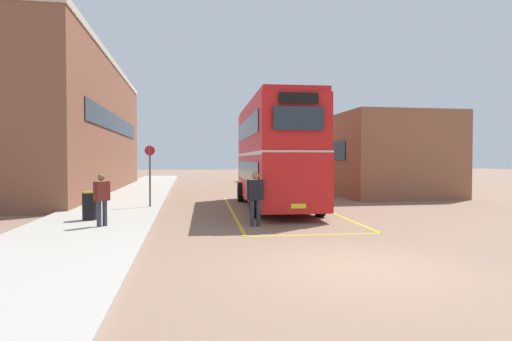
% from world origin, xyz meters
% --- Properties ---
extents(ground_plane, '(135.60, 135.60, 0.00)m').
position_xyz_m(ground_plane, '(0.00, 14.40, 0.00)').
color(ground_plane, '#846651').
extents(sidewalk_left, '(4.00, 57.60, 0.14)m').
position_xyz_m(sidewalk_left, '(-6.50, 16.80, 0.07)').
color(sidewalk_left, '#A39E93').
rests_on(sidewalk_left, ground).
extents(brick_building_left, '(6.35, 24.05, 8.74)m').
position_xyz_m(brick_building_left, '(-11.21, 21.60, 4.38)').
color(brick_building_left, brown).
rests_on(brick_building_left, ground).
extents(depot_building_right, '(6.48, 17.10, 4.94)m').
position_xyz_m(depot_building_right, '(8.70, 20.87, 2.47)').
color(depot_building_right, brown).
rests_on(depot_building_right, ground).
extents(double_decker_bus, '(3.14, 9.86, 4.75)m').
position_xyz_m(double_decker_bus, '(0.53, 10.52, 2.51)').
color(double_decker_bus, black).
rests_on(double_decker_bus, ground).
extents(single_deck_bus, '(2.87, 9.76, 3.02)m').
position_xyz_m(single_deck_bus, '(3.94, 29.57, 1.64)').
color(single_deck_bus, black).
rests_on(single_deck_bus, ground).
extents(pedestrian_boarding, '(0.58, 0.34, 1.80)m').
position_xyz_m(pedestrian_boarding, '(-1.18, 5.54, 1.05)').
color(pedestrian_boarding, '#2D2D38').
rests_on(pedestrian_boarding, ground).
extents(pedestrian_waiting_near, '(0.48, 0.49, 1.63)m').
position_xyz_m(pedestrian_waiting_near, '(-6.01, 5.49, 1.07)').
color(pedestrian_waiting_near, '#2D2D38').
rests_on(pedestrian_waiting_near, sidewalk_left).
extents(litter_bin, '(0.50, 0.50, 0.97)m').
position_xyz_m(litter_bin, '(-6.70, 6.97, 0.63)').
color(litter_bin, black).
rests_on(litter_bin, sidewalk_left).
extents(bus_stop_sign, '(0.43, 0.14, 2.68)m').
position_xyz_m(bus_stop_sign, '(-5.00, 10.76, 1.75)').
color(bus_stop_sign, '#4C4C51').
rests_on(bus_stop_sign, sidewalk_left).
extents(bay_marking_yellow, '(4.71, 11.94, 0.01)m').
position_xyz_m(bay_marking_yellow, '(0.49, 8.66, 0.00)').
color(bay_marking_yellow, gold).
rests_on(bay_marking_yellow, ground).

